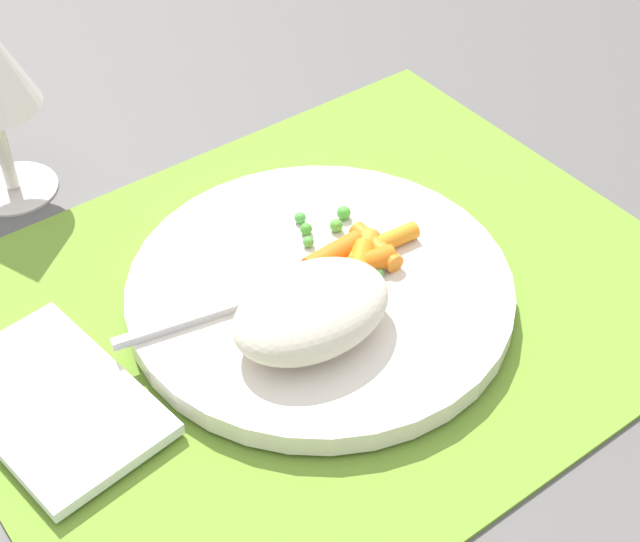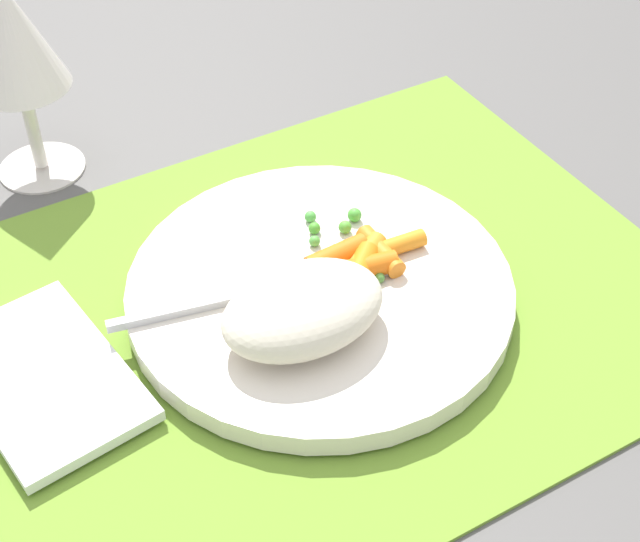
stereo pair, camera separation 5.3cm
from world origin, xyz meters
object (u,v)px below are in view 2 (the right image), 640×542
fork (284,287)px  wine_glass (11,39)px  carrot_portion (364,260)px  rice_mound (303,309)px  plate (320,291)px  napkin (44,378)px

fork → wine_glass: size_ratio=1.16×
carrot_portion → rice_mound: bearing=-153.8°
fork → wine_glass: wine_glass is taller
plate → napkin: 0.18m
plate → carrot_portion: 0.04m
rice_mound → carrot_portion: (0.06, 0.03, -0.01)m
rice_mound → napkin: bearing=159.9°
fork → napkin: 0.16m
plate → fork: fork is taller
plate → wine_glass: wine_glass is taller
fork → plate: bearing=-11.8°
rice_mound → fork: rice_mound is taller
plate → fork: bearing=168.2°
rice_mound → carrot_portion: rice_mound is taller
rice_mound → fork: 0.04m
rice_mound → napkin: 0.16m
rice_mound → carrot_portion: bearing=26.2°
carrot_portion → fork: carrot_portion is taller
rice_mound → fork: bearing=79.1°
plate → carrot_portion: size_ratio=3.01×
rice_mound → napkin: rice_mound is taller
plate → fork: (-0.02, 0.00, 0.01)m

